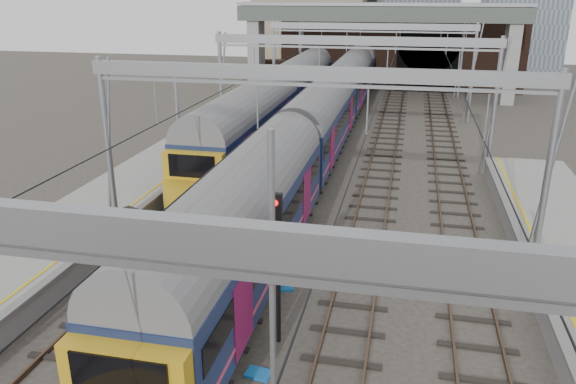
% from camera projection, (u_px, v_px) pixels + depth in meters
% --- Properties ---
extents(tracks, '(14.40, 80.00, 0.22)m').
position_uv_depth(tracks, '(333.00, 205.00, 28.64)').
color(tracks, '#4C3828').
rests_on(tracks, ground).
extents(overhead_line, '(16.80, 80.00, 8.00)m').
position_uv_depth(overhead_line, '(352.00, 60.00, 32.39)').
color(overhead_line, gray).
rests_on(overhead_line, ground).
extents(retaining_wall, '(28.00, 2.75, 9.00)m').
position_uv_depth(retaining_wall, '(394.00, 49.00, 60.86)').
color(retaining_wall, '#301D15').
rests_on(retaining_wall, ground).
extents(overbridge, '(28.00, 3.00, 9.25)m').
position_uv_depth(overbridge, '(379.00, 24.00, 54.69)').
color(overbridge, gray).
rests_on(overbridge, ground).
extents(train_main, '(2.95, 68.23, 5.03)m').
position_uv_depth(train_main, '(337.00, 98.00, 42.97)').
color(train_main, black).
rests_on(train_main, ground).
extents(train_second, '(3.00, 34.63, 5.09)m').
position_uv_depth(train_second, '(279.00, 102.00, 41.36)').
color(train_second, black).
rests_on(train_second, ground).
extents(signal_near_left, '(0.41, 0.48, 5.15)m').
position_uv_depth(signal_near_left, '(139.00, 274.00, 14.94)').
color(signal_near_left, black).
rests_on(signal_near_left, ground).
extents(signal_near_centre, '(0.36, 0.47, 4.99)m').
position_uv_depth(signal_near_centre, '(277.00, 251.00, 16.43)').
color(signal_near_centre, black).
rests_on(signal_near_centre, ground).
extents(relay_cabinet, '(0.54, 0.46, 1.02)m').
position_uv_depth(relay_cabinet, '(116.00, 338.00, 16.83)').
color(relay_cabinet, silver).
rests_on(relay_cabinet, ground).
extents(equip_cover_a, '(0.79, 0.61, 0.09)m').
position_uv_depth(equip_cover_a, '(259.00, 374.00, 15.98)').
color(equip_cover_a, blue).
rests_on(equip_cover_a, ground).
extents(equip_cover_b, '(0.86, 0.72, 0.09)m').
position_uv_depth(equip_cover_b, '(283.00, 287.00, 20.64)').
color(equip_cover_b, blue).
rests_on(equip_cover_b, ground).
extents(equip_cover_c, '(0.95, 0.80, 0.09)m').
position_uv_depth(equip_cover_c, '(443.00, 266.00, 22.25)').
color(equip_cover_c, blue).
rests_on(equip_cover_c, ground).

